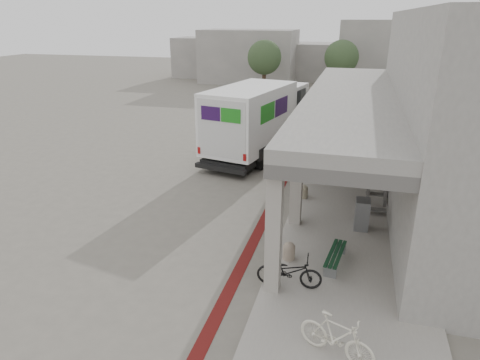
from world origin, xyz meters
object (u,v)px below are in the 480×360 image
(utility_cabinet, at_px, (362,214))
(bicycle_cream, at_px, (337,337))
(fedex_truck, at_px, (259,117))
(bench, at_px, (335,256))
(bicycle_black, at_px, (289,271))

(utility_cabinet, relative_size, bicycle_cream, 0.61)
(fedex_truck, xyz_separation_m, bicycle_cream, (4.86, -13.87, -1.30))
(fedex_truck, height_order, bicycle_cream, fedex_truck)
(fedex_truck, distance_m, bench, 11.36)
(bench, height_order, bicycle_black, bicycle_black)
(bench, distance_m, utility_cabinet, 2.65)
(bench, xyz_separation_m, bicycle_black, (-1.11, -1.38, 0.17))
(fedex_truck, xyz_separation_m, utility_cabinet, (5.32, -7.73, -1.29))
(fedex_truck, bearing_deg, utility_cabinet, -43.62)
(fedex_truck, distance_m, bicycle_black, 12.24)
(utility_cabinet, xyz_separation_m, bicycle_black, (-1.80, -3.92, -0.07))
(bench, bearing_deg, fedex_truck, 121.81)
(bench, height_order, bicycle_cream, bicycle_cream)
(fedex_truck, xyz_separation_m, bicycle_black, (3.52, -11.64, -1.35))
(bicycle_black, relative_size, bicycle_cream, 1.02)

